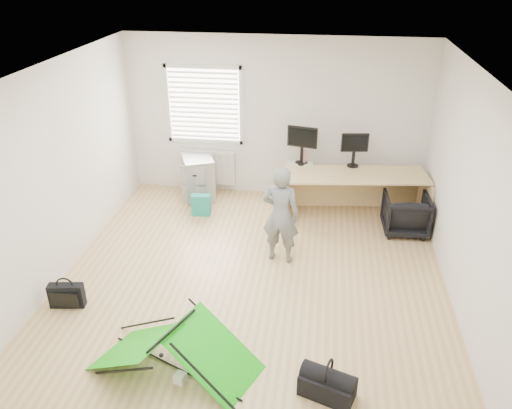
# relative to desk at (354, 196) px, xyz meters

# --- Properties ---
(ground) EXTENTS (5.50, 5.50, 0.00)m
(ground) POSITION_rel_desk_xyz_m (-1.34, -2.02, -0.38)
(ground) COLOR tan
(ground) RESTS_ON ground
(back_wall) EXTENTS (5.00, 0.02, 2.70)m
(back_wall) POSITION_rel_desk_xyz_m (-1.34, 0.73, 0.97)
(back_wall) COLOR silver
(back_wall) RESTS_ON ground
(window) EXTENTS (1.20, 0.06, 1.20)m
(window) POSITION_rel_desk_xyz_m (-2.54, 0.69, 1.17)
(window) COLOR silver
(window) RESTS_ON back_wall
(radiator) EXTENTS (1.00, 0.12, 0.60)m
(radiator) POSITION_rel_desk_xyz_m (-2.54, 0.65, 0.07)
(radiator) COLOR silver
(radiator) RESTS_ON back_wall
(desk) EXTENTS (2.29, 0.97, 0.76)m
(desk) POSITION_rel_desk_xyz_m (0.00, 0.00, 0.00)
(desk) COLOR tan
(desk) RESTS_ON ground
(filing_cabinet) EXTENTS (0.69, 0.77, 0.74)m
(filing_cabinet) POSITION_rel_desk_xyz_m (-2.62, 0.36, -0.01)
(filing_cabinet) COLOR #95989A
(filing_cabinet) RESTS_ON ground
(monitor_left) EXTENTS (0.50, 0.21, 0.46)m
(monitor_left) POSITION_rel_desk_xyz_m (-0.87, 0.30, 0.61)
(monitor_left) COLOR black
(monitor_left) RESTS_ON desk
(monitor_right) EXTENTS (0.44, 0.16, 0.41)m
(monitor_right) POSITION_rel_desk_xyz_m (-0.04, 0.31, 0.58)
(monitor_right) COLOR black
(monitor_right) RESTS_ON desk
(keyboard) EXTENTS (0.43, 0.15, 0.02)m
(keyboard) POSITION_rel_desk_xyz_m (-0.89, 0.28, 0.39)
(keyboard) COLOR beige
(keyboard) RESTS_ON desk
(thermos) EXTENTS (0.08, 0.08, 0.22)m
(thermos) POSITION_rel_desk_xyz_m (-0.83, 0.32, 0.49)
(thermos) COLOR #B9676C
(thermos) RESTS_ON desk
(office_chair) EXTENTS (0.67, 0.69, 0.60)m
(office_chair) POSITION_rel_desk_xyz_m (0.77, -0.36, -0.08)
(office_chair) COLOR black
(office_chair) RESTS_ON ground
(person) EXTENTS (0.56, 0.41, 1.40)m
(person) POSITION_rel_desk_xyz_m (-1.04, -1.39, 0.32)
(person) COLOR slate
(person) RESTS_ON ground
(kite) EXTENTS (1.80, 1.33, 0.51)m
(kite) POSITION_rel_desk_xyz_m (-1.91, -3.58, -0.12)
(kite) COLOR #18B711
(kite) RESTS_ON ground
(storage_crate) EXTENTS (0.57, 0.48, 0.27)m
(storage_crate) POSITION_rel_desk_xyz_m (0.87, -0.19, -0.24)
(storage_crate) COLOR silver
(storage_crate) RESTS_ON ground
(tote_bag) EXTENTS (0.31, 0.15, 0.36)m
(tote_bag) POSITION_rel_desk_xyz_m (-2.43, -0.28, -0.20)
(tote_bag) COLOR teal
(tote_bag) RESTS_ON ground
(laptop_bag) EXTENTS (0.43, 0.18, 0.31)m
(laptop_bag) POSITION_rel_desk_xyz_m (-3.48, -2.78, -0.22)
(laptop_bag) COLOR black
(laptop_bag) RESTS_ON ground
(white_box) EXTENTS (0.13, 0.13, 0.10)m
(white_box) POSITION_rel_desk_xyz_m (-1.81, -3.75, -0.33)
(white_box) COLOR silver
(white_box) RESTS_ON ground
(duffel_bag) EXTENTS (0.59, 0.43, 0.23)m
(duffel_bag) POSITION_rel_desk_xyz_m (-0.35, -3.71, -0.26)
(duffel_bag) COLOR black
(duffel_bag) RESTS_ON ground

